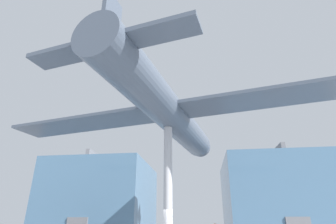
# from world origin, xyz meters

# --- Properties ---
(glass_pavilion_left) EXTENTS (9.64, 10.88, 8.29)m
(glass_pavilion_left) POSITION_xyz_m (-8.79, 14.23, 3.85)
(glass_pavilion_left) COLOR slate
(glass_pavilion_left) RESTS_ON ground_plane
(glass_pavilion_right) EXTENTS (9.64, 10.88, 8.29)m
(glass_pavilion_right) POSITION_xyz_m (8.79, 14.23, 3.85)
(glass_pavilion_right) COLOR slate
(glass_pavilion_right) RESTS_ON ground_plane
(support_pylon_central) EXTENTS (0.45, 0.45, 6.80)m
(support_pylon_central) POSITION_xyz_m (0.00, 0.00, 3.40)
(support_pylon_central) COLOR #B7B7BC
(support_pylon_central) RESTS_ON ground_plane
(suspended_airplane) EXTENTS (21.19, 15.83, 3.32)m
(suspended_airplane) POSITION_xyz_m (0.03, 0.13, 7.76)
(suspended_airplane) COLOR #4C5666
(suspended_airplane) RESTS_ON support_pylon_central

